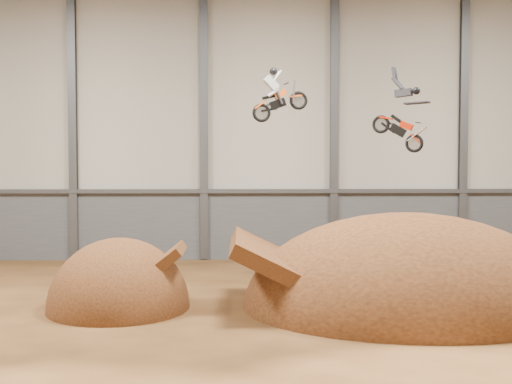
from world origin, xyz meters
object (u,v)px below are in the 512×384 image
at_px(takeoff_ramp, 119,308).
at_px(fmx_rider_a, 283,89).
at_px(landing_ramp, 407,307).
at_px(fmx_rider_b, 393,109).

distance_m(takeoff_ramp, fmx_rider_a, 9.90).
distance_m(landing_ramp, fmx_rider_b, 7.29).
relative_size(takeoff_ramp, fmx_rider_b, 2.03).
height_order(takeoff_ramp, fmx_rider_a, fmx_rider_a).
relative_size(landing_ramp, fmx_rider_b, 4.12).
bearing_deg(landing_ramp, takeoff_ramp, 179.85).
distance_m(takeoff_ramp, fmx_rider_b, 12.36).
xyz_separation_m(takeoff_ramp, fmx_rider_b, (9.99, 1.57, 7.11)).
bearing_deg(fmx_rider_a, takeoff_ramp, -174.86).
xyz_separation_m(landing_ramp, fmx_rider_b, (-0.22, 1.59, 7.11)).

